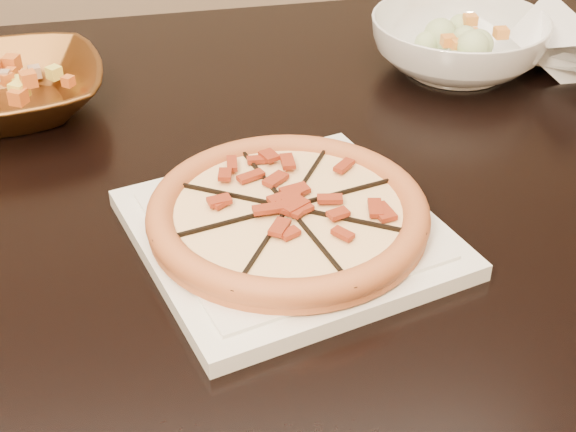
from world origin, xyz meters
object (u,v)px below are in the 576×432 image
salad_bowl (458,44)px  dining_table (191,226)px  plate (288,232)px  bronze_bowl (9,91)px  pizza (288,213)px

salad_bowl → dining_table: bearing=-151.9°
dining_table → plate: bearing=-59.5°
dining_table → salad_bowl: size_ratio=6.37×
dining_table → salad_bowl: 0.46m
salad_bowl → bronze_bowl: bearing=-174.6°
plate → salad_bowl: (0.29, 0.38, 0.03)m
plate → bronze_bowl: (-0.32, 0.32, 0.02)m
plate → pizza: pizza is taller
pizza → bronze_bowl: 0.45m
pizza → plate: bearing=-78.6°
salad_bowl → pizza: bearing=-127.3°
dining_table → plate: (0.10, -0.17, 0.10)m
dining_table → bronze_bowl: size_ratio=6.52×
pizza → salad_bowl: salad_bowl is taller
dining_table → bronze_bowl: 0.29m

